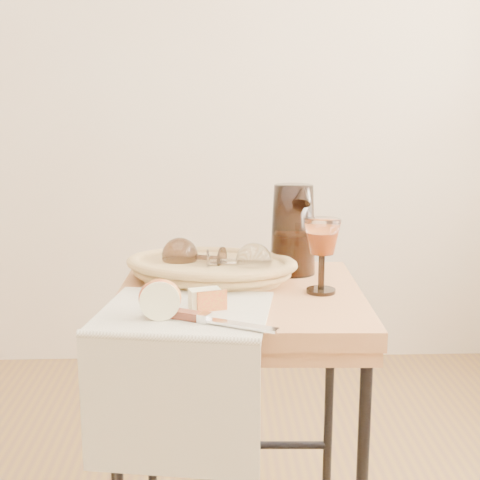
{
  "coord_description": "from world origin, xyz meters",
  "views": [
    {
      "loc": [
        0.45,
        -0.94,
        1.1
      ],
      "look_at": [
        0.5,
        0.46,
        0.81
      ],
      "focal_mm": 50.01,
      "sensor_mm": 36.0,
      "label": 1
    }
  ],
  "objects_px": {
    "bread_basket": "(211,271)",
    "table_knife": "(209,318)",
    "tea_towel": "(185,312)",
    "apple_half": "(160,298)",
    "pitcher": "(293,229)",
    "wine_goblet": "(322,256)",
    "goblet_lying_b": "(234,261)",
    "goblet_lying_a": "(198,257)",
    "side_table": "(240,434)"
  },
  "relations": [
    {
      "from": "bread_basket",
      "to": "table_knife",
      "type": "distance_m",
      "value": 0.31
    },
    {
      "from": "tea_towel",
      "to": "bread_basket",
      "type": "xyz_separation_m",
      "value": [
        0.05,
        0.23,
        0.02
      ]
    },
    {
      "from": "tea_towel",
      "to": "apple_half",
      "type": "relative_size",
      "value": 4.03
    },
    {
      "from": "pitcher",
      "to": "apple_half",
      "type": "relative_size",
      "value": 3.11
    },
    {
      "from": "tea_towel",
      "to": "wine_goblet",
      "type": "relative_size",
      "value": 1.99
    },
    {
      "from": "table_knife",
      "to": "pitcher",
      "type": "bearing_deg",
      "value": 89.77
    },
    {
      "from": "wine_goblet",
      "to": "bread_basket",
      "type": "bearing_deg",
      "value": 157.43
    },
    {
      "from": "goblet_lying_b",
      "to": "bread_basket",
      "type": "bearing_deg",
      "value": 154.95
    },
    {
      "from": "goblet_lying_b",
      "to": "wine_goblet",
      "type": "height_order",
      "value": "wine_goblet"
    },
    {
      "from": "goblet_lying_a",
      "to": "goblet_lying_b",
      "type": "relative_size",
      "value": 1.04
    },
    {
      "from": "goblet_lying_a",
      "to": "pitcher",
      "type": "xyz_separation_m",
      "value": [
        0.23,
        0.06,
        0.05
      ]
    },
    {
      "from": "wine_goblet",
      "to": "goblet_lying_b",
      "type": "bearing_deg",
      "value": 157.21
    },
    {
      "from": "pitcher",
      "to": "bread_basket",
      "type": "bearing_deg",
      "value": -142.33
    },
    {
      "from": "goblet_lying_a",
      "to": "pitcher",
      "type": "distance_m",
      "value": 0.24
    },
    {
      "from": "wine_goblet",
      "to": "tea_towel",
      "type": "bearing_deg",
      "value": -155.4
    },
    {
      "from": "wine_goblet",
      "to": "apple_half",
      "type": "xyz_separation_m",
      "value": [
        -0.34,
        -0.17,
        -0.04
      ]
    },
    {
      "from": "goblet_lying_b",
      "to": "pitcher",
      "type": "height_order",
      "value": "pitcher"
    },
    {
      "from": "tea_towel",
      "to": "table_knife",
      "type": "height_order",
      "value": "table_knife"
    },
    {
      "from": "bread_basket",
      "to": "goblet_lying_a",
      "type": "distance_m",
      "value": 0.05
    },
    {
      "from": "pitcher",
      "to": "apple_half",
      "type": "height_order",
      "value": "pitcher"
    },
    {
      "from": "bread_basket",
      "to": "table_knife",
      "type": "height_order",
      "value": "bread_basket"
    },
    {
      "from": "pitcher",
      "to": "side_table",
      "type": "bearing_deg",
      "value": -113.02
    },
    {
      "from": "goblet_lying_a",
      "to": "pitcher",
      "type": "bearing_deg",
      "value": -146.29
    },
    {
      "from": "apple_half",
      "to": "tea_towel",
      "type": "bearing_deg",
      "value": 37.99
    },
    {
      "from": "goblet_lying_b",
      "to": "goblet_lying_a",
      "type": "bearing_deg",
      "value": 153.12
    },
    {
      "from": "goblet_lying_a",
      "to": "table_knife",
      "type": "bearing_deg",
      "value": 114.9
    },
    {
      "from": "tea_towel",
      "to": "table_knife",
      "type": "distance_m",
      "value": 0.09
    },
    {
      "from": "wine_goblet",
      "to": "table_knife",
      "type": "relative_size",
      "value": 0.66
    },
    {
      "from": "goblet_lying_b",
      "to": "pitcher",
      "type": "xyz_separation_m",
      "value": [
        0.14,
        0.09,
        0.05
      ]
    },
    {
      "from": "goblet_lying_b",
      "to": "side_table",
      "type": "bearing_deg",
      "value": -83.54
    },
    {
      "from": "wine_goblet",
      "to": "apple_half",
      "type": "bearing_deg",
      "value": -152.74
    },
    {
      "from": "apple_half",
      "to": "table_knife",
      "type": "height_order",
      "value": "apple_half"
    },
    {
      "from": "tea_towel",
      "to": "table_knife",
      "type": "bearing_deg",
      "value": -48.47
    },
    {
      "from": "wine_goblet",
      "to": "table_knife",
      "type": "distance_m",
      "value": 0.33
    },
    {
      "from": "pitcher",
      "to": "table_knife",
      "type": "distance_m",
      "value": 0.44
    },
    {
      "from": "goblet_lying_a",
      "to": "apple_half",
      "type": "height_order",
      "value": "goblet_lying_a"
    },
    {
      "from": "tea_towel",
      "to": "goblet_lying_b",
      "type": "xyz_separation_m",
      "value": [
        0.1,
        0.21,
        0.05
      ]
    },
    {
      "from": "bread_basket",
      "to": "goblet_lying_a",
      "type": "bearing_deg",
      "value": 165.35
    },
    {
      "from": "apple_half",
      "to": "goblet_lying_b",
      "type": "bearing_deg",
      "value": 55.9
    },
    {
      "from": "tea_towel",
      "to": "apple_half",
      "type": "height_order",
      "value": "apple_half"
    },
    {
      "from": "table_knife",
      "to": "apple_half",
      "type": "bearing_deg",
      "value": -173.73
    },
    {
      "from": "pitcher",
      "to": "apple_half",
      "type": "bearing_deg",
      "value": -112.66
    },
    {
      "from": "goblet_lying_b",
      "to": "table_knife",
      "type": "distance_m",
      "value": 0.3
    },
    {
      "from": "goblet_lying_b",
      "to": "table_knife",
      "type": "bearing_deg",
      "value": -104.08
    },
    {
      "from": "bread_basket",
      "to": "goblet_lying_b",
      "type": "bearing_deg",
      "value": -9.88
    },
    {
      "from": "tea_towel",
      "to": "goblet_lying_b",
      "type": "bearing_deg",
      "value": 73.05
    },
    {
      "from": "bread_basket",
      "to": "pitcher",
      "type": "bearing_deg",
      "value": 31.98
    },
    {
      "from": "side_table",
      "to": "goblet_lying_b",
      "type": "height_order",
      "value": "goblet_lying_b"
    },
    {
      "from": "bread_basket",
      "to": "goblet_lying_b",
      "type": "height_order",
      "value": "goblet_lying_b"
    },
    {
      "from": "goblet_lying_b",
      "to": "apple_half",
      "type": "height_order",
      "value": "goblet_lying_b"
    }
  ]
}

